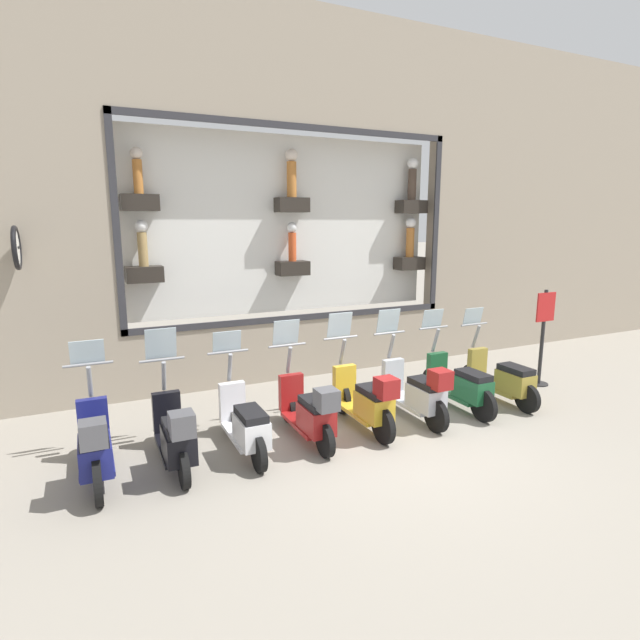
% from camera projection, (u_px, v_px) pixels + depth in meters
% --- Properties ---
extents(ground_plane, '(120.00, 120.00, 0.00)m').
position_uv_depth(ground_plane, '(392.00, 443.00, 7.13)').
color(ground_plane, gray).
extents(building_facade, '(1.25, 36.00, 7.02)m').
position_uv_depth(building_facade, '(294.00, 199.00, 9.65)').
color(building_facade, gray).
rests_on(building_facade, ground_plane).
extents(scooter_olive_0, '(1.80, 0.61, 1.55)m').
position_uv_depth(scooter_olive_0, '(503.00, 379.00, 8.69)').
color(scooter_olive_0, black).
rests_on(scooter_olive_0, ground_plane).
extents(scooter_green_1, '(1.80, 0.61, 1.59)m').
position_uv_depth(scooter_green_1, '(461.00, 385.00, 8.31)').
color(scooter_green_1, black).
rests_on(scooter_green_1, ground_plane).
extents(scooter_silver_2, '(1.80, 0.60, 1.67)m').
position_uv_depth(scooter_silver_2, '(417.00, 392.00, 7.86)').
color(scooter_silver_2, black).
rests_on(scooter_silver_2, ground_plane).
extents(scooter_yellow_3, '(1.80, 0.61, 1.68)m').
position_uv_depth(scooter_yellow_3, '(366.00, 400.00, 7.47)').
color(scooter_yellow_3, black).
rests_on(scooter_yellow_3, ground_plane).
extents(scooter_red_4, '(1.79, 0.60, 1.64)m').
position_uv_depth(scooter_red_4, '(310.00, 411.00, 7.08)').
color(scooter_red_4, black).
rests_on(scooter_red_4, ground_plane).
extents(scooter_white_5, '(1.79, 0.61, 1.55)m').
position_uv_depth(scooter_white_5, '(245.00, 424.00, 6.75)').
color(scooter_white_5, black).
rests_on(scooter_white_5, ground_plane).
extents(scooter_black_6, '(1.79, 0.61, 1.68)m').
position_uv_depth(scooter_black_6, '(176.00, 435.00, 6.30)').
color(scooter_black_6, black).
rests_on(scooter_black_6, ground_plane).
extents(scooter_navy_7, '(1.81, 0.61, 1.60)m').
position_uv_depth(scooter_navy_7, '(95.00, 447.00, 5.92)').
color(scooter_navy_7, black).
rests_on(scooter_navy_7, ground_plane).
extents(shop_sign_post, '(0.36, 0.45, 1.86)m').
position_uv_depth(shop_sign_post, '(543.00, 334.00, 9.52)').
color(shop_sign_post, '#232326').
rests_on(shop_sign_post, ground_plane).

